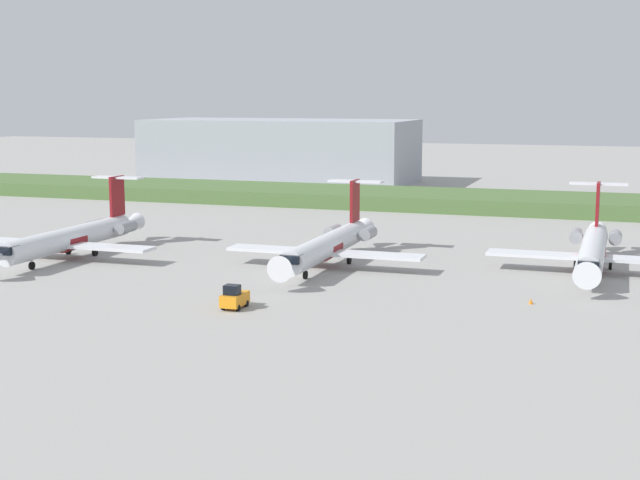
% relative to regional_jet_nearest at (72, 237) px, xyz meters
% --- Properties ---
extents(ground_plane, '(500.00, 500.00, 0.00)m').
position_rel_regional_jet_nearest_xyz_m(ground_plane, '(29.95, 27.64, -2.54)').
color(ground_plane, '#9E9B96').
extents(grass_berm, '(320.00, 20.00, 2.51)m').
position_rel_regional_jet_nearest_xyz_m(grass_berm, '(29.95, 64.20, -1.28)').
color(grass_berm, '#4C6B38').
rests_on(grass_berm, ground).
extents(regional_jet_nearest, '(22.81, 31.00, 9.00)m').
position_rel_regional_jet_nearest_xyz_m(regional_jet_nearest, '(0.00, 0.00, 0.00)').
color(regional_jet_nearest, silver).
rests_on(regional_jet_nearest, ground).
extents(regional_jet_second, '(22.81, 31.00, 9.00)m').
position_rel_regional_jet_nearest_xyz_m(regional_jet_second, '(30.93, 4.86, 0.00)').
color(regional_jet_second, silver).
rests_on(regional_jet_second, ground).
extents(regional_jet_third, '(22.81, 31.00, 9.00)m').
position_rel_regional_jet_nearest_xyz_m(regional_jet_third, '(59.76, 11.13, 0.00)').
color(regional_jet_third, silver).
rests_on(regional_jet_third, ground).
extents(distant_hangar, '(59.40, 26.49, 14.04)m').
position_rel_regional_jet_nearest_xyz_m(distant_hangar, '(-11.39, 99.13, 4.48)').
color(distant_hangar, '#9EA3AD').
rests_on(distant_hangar, ground).
extents(baggage_tug, '(1.72, 3.20, 2.30)m').
position_rel_regional_jet_nearest_xyz_m(baggage_tug, '(29.26, -17.95, -1.53)').
color(baggage_tug, orange).
rests_on(baggage_tug, ground).
extents(safety_cone_front_marker, '(0.44, 0.44, 0.55)m').
position_rel_regional_jet_nearest_xyz_m(safety_cone_front_marker, '(54.92, -7.40, -2.26)').
color(safety_cone_front_marker, orange).
rests_on(safety_cone_front_marker, ground).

